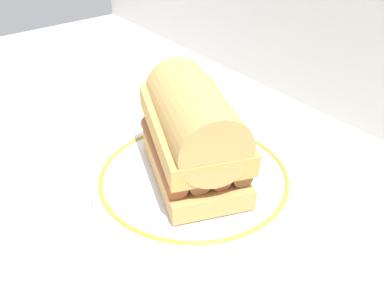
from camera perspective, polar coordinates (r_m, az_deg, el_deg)
ground_plane at (r=0.56m, az=-1.16°, el=-4.63°), size 1.50×1.50×0.00m
plate at (r=0.56m, az=0.00°, el=-3.13°), size 0.27×0.27×0.01m
sausage_sandwich at (r=0.52m, az=0.00°, el=2.99°), size 0.20×0.16×0.13m
drinking_glass at (r=0.43m, az=-17.82°, el=-12.18°), size 0.06×0.06×0.11m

